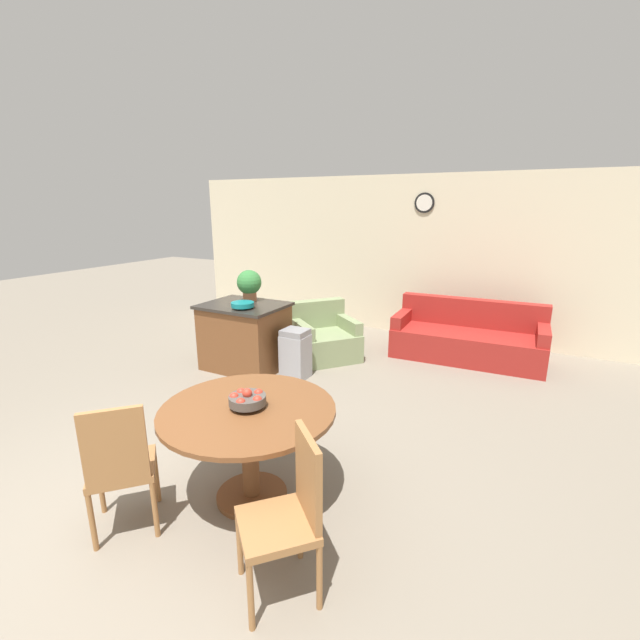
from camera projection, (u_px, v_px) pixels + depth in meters
name	position (u px, v px, depth m)	size (l,w,h in m)	color
ground_plane	(115.00, 533.00, 2.98)	(24.00, 24.00, 0.00)	gray
wall_back	(390.00, 255.00, 7.49)	(8.00, 0.09, 2.70)	beige
dining_table	(249.00, 429.00, 3.20)	(1.30, 1.30, 0.77)	brown
dining_chair_near_left	(120.00, 463.00, 2.86)	(0.59, 0.59, 0.99)	#9E6B3D
dining_chair_near_right	(290.00, 509.00, 2.43)	(0.59, 0.59, 0.99)	#9E6B3D
fruit_bowl	(247.00, 399.00, 3.13)	(0.27, 0.27, 0.15)	#4C4742
kitchen_island	(245.00, 336.00, 5.91)	(1.10, 0.87, 0.91)	brown
teal_bowl	(243.00, 305.00, 5.54)	(0.30, 0.30, 0.08)	#147A7F
potted_plant	(249.00, 284.00, 5.94)	(0.34, 0.34, 0.43)	#A36642
trash_bin	(295.00, 354.00, 5.59)	(0.33, 0.31, 0.66)	#9E9EA3
couch	(468.00, 339.00, 6.32)	(2.14, 0.96, 0.84)	maroon
armchair	(324.00, 339.00, 6.35)	(1.20, 1.20, 0.81)	gray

